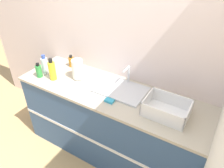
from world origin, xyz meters
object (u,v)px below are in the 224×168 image
object	(u,v)px
bottle_green	(39,71)
bottle_amber	(71,62)
dish_rack	(166,110)
paper_towel_roll	(78,69)
bottle_yellow	(52,70)
sink	(121,89)
bottle_clear	(45,65)

from	to	relation	value
bottle_green	bottle_amber	bearing A→B (deg)	67.53
bottle_amber	dish_rack	bearing A→B (deg)	-10.71
paper_towel_roll	bottle_yellow	distance (m)	0.28
dish_rack	bottle_green	bearing A→B (deg)	-174.84
sink	bottle_yellow	size ratio (longest dim) A/B	2.03
paper_towel_roll	dish_rack	world-z (taller)	paper_towel_roll
paper_towel_roll	bottle_yellow	size ratio (longest dim) A/B	0.91
sink	paper_towel_roll	xyz separation A→B (m)	(-0.53, -0.05, 0.10)
sink	dish_rack	size ratio (longest dim) A/B	1.32
paper_towel_roll	bottle_green	size ratio (longest dim) A/B	1.34
sink	paper_towel_roll	world-z (taller)	paper_towel_roll
bottle_clear	dish_rack	bearing A→B (deg)	1.23
sink	bottle_amber	bearing A→B (deg)	170.50
bottle_amber	bottle_green	xyz separation A→B (m)	(-0.16, -0.38, 0.01)
paper_towel_roll	bottle_clear	size ratio (longest dim) A/B	1.01
dish_rack	bottle_yellow	bearing A→B (deg)	-176.06
dish_rack	bottle_clear	world-z (taller)	bottle_clear
bottle_yellow	bottle_green	world-z (taller)	bottle_yellow
bottle_amber	bottle_clear	xyz separation A→B (m)	(-0.16, -0.28, 0.04)
dish_rack	bottle_yellow	size ratio (longest dim) A/B	1.53
paper_towel_roll	bottle_amber	size ratio (longest dim) A/B	1.55
bottle_amber	bottle_yellow	size ratio (longest dim) A/B	0.58
bottle_amber	bottle_yellow	distance (m)	0.34
bottle_green	bottle_clear	bearing A→B (deg)	91.65
bottle_green	sink	bearing A→B (deg)	14.85
bottle_clear	bottle_green	bearing A→B (deg)	-88.35
bottle_amber	bottle_yellow	world-z (taller)	bottle_yellow
paper_towel_roll	dish_rack	size ratio (longest dim) A/B	0.59
paper_towel_roll	bottle_amber	world-z (taller)	paper_towel_roll
bottle_amber	bottle_green	world-z (taller)	bottle_green
paper_towel_roll	bottle_green	world-z (taller)	paper_towel_roll
dish_rack	bottle_clear	xyz separation A→B (m)	(-1.46, -0.03, 0.05)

